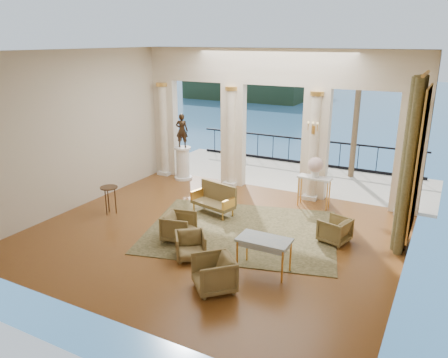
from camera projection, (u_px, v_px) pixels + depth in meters
The scene contains 23 objects.
floor at pixel (214, 234), 11.18m from camera, with size 9.00×9.00×0.00m, color #452110.
room_walls at pixel (188, 131), 9.36m from camera, with size 9.00×9.00×9.00m.
arcade at pixel (273, 112), 13.60m from camera, with size 9.00×0.56×4.50m.
terrace at pixel (291, 176), 16.07m from camera, with size 10.00×3.60×0.10m, color #B8AD9A.
balustrade at pixel (305, 154), 17.28m from camera, with size 9.00×0.06×1.03m.
palm_tree at pixel (362, 60), 14.58m from camera, with size 2.00×2.00×4.50m.
headland at pixel (255, 81), 84.34m from camera, with size 22.00×18.00×6.00m, color black.
sea at pixel (415, 116), 63.46m from camera, with size 160.00×160.00×0.00m, color #255291.
curtain at pixel (410, 165), 9.91m from camera, with size 0.33×1.40×4.09m.
window_frame at pixel (419, 163), 9.80m from camera, with size 0.04×1.60×3.40m, color #EEB04E.
wall_sconce at pixel (313, 129), 12.82m from camera, with size 0.30×0.11×0.33m.
rug at pixel (241, 231), 11.30m from camera, with size 4.78×3.71×0.02m, color #2C2F19.
armchair_a at pixel (190, 245), 9.83m from camera, with size 0.66×0.61×0.67m, color #46381D.
armchair_b at pixel (214, 272), 8.57m from camera, with size 0.76×0.71×0.78m, color #46381D.
armchair_c at pixel (335, 229), 10.64m from camera, with size 0.66×0.62×0.68m, color #46381D.
armchair_d at pixel (179, 225), 10.75m from camera, with size 0.73×0.68×0.75m, color #46381D.
settee at pixel (215, 199), 12.39m from camera, with size 1.39×0.84×0.86m.
game_table at pixel (264, 242), 9.16m from camera, with size 1.12×0.62×0.76m.
pedestal at pixel (183, 164), 15.39m from camera, with size 0.63×0.63×1.16m.
statue at pixel (182, 131), 15.02m from camera, with size 0.43×0.28×1.17m, color #2F2114.
console_table at pixel (314, 182), 12.77m from camera, with size 0.99×0.43×0.92m.
urn at pixel (315, 166), 12.61m from camera, with size 0.44×0.44×0.59m.
side_table at pixel (109, 191), 12.27m from camera, with size 0.49×0.49×0.80m.
Camera 1 is at (5.02, -8.90, 4.76)m, focal length 35.00 mm.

